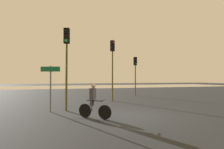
% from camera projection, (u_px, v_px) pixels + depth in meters
% --- Properties ---
extents(ground_plane, '(120.00, 120.00, 0.00)m').
position_uv_depth(ground_plane, '(130.00, 115.00, 8.92)').
color(ground_plane, black).
extents(water_strip, '(80.00, 16.00, 0.01)m').
position_uv_depth(water_strip, '(76.00, 87.00, 40.25)').
color(water_strip, '#9E937F').
rests_on(water_strip, ground).
extents(traffic_light_far_right, '(0.39, 0.41, 4.23)m').
position_uv_depth(traffic_light_far_right, '(135.00, 69.00, 19.02)').
color(traffic_light_far_right, '#4C4719').
rests_on(traffic_light_far_right, ground).
extents(traffic_light_near_left, '(0.38, 0.40, 4.83)m').
position_uv_depth(traffic_light_near_left, '(67.00, 54.00, 10.21)').
color(traffic_light_near_left, '#4C4719').
rests_on(traffic_light_near_left, ground).
extents(traffic_light_center, '(0.40, 0.42, 5.08)m').
position_uv_depth(traffic_light_center, '(112.00, 59.00, 14.62)').
color(traffic_light_center, '#4C4719').
rests_on(traffic_light_center, ground).
extents(direction_sign_post, '(1.05, 0.37, 2.60)m').
position_uv_depth(direction_sign_post, '(50.00, 82.00, 9.84)').
color(direction_sign_post, slate).
rests_on(direction_sign_post, ground).
extents(cyclist, '(1.35, 1.11, 1.62)m').
position_uv_depth(cyclist, '(93.00, 101.00, 8.23)').
color(cyclist, black).
rests_on(cyclist, ground).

